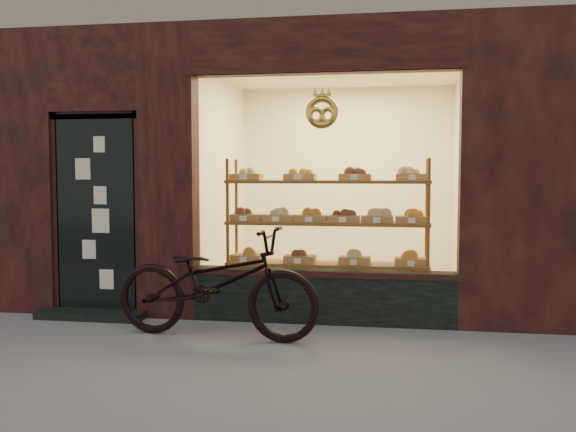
# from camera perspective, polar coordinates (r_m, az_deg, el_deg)

# --- Properties ---
(ground) EXTENTS (90.00, 90.00, 0.00)m
(ground) POSITION_cam_1_polar(r_m,az_deg,el_deg) (4.80, -5.49, -14.95)
(ground) COLOR slate
(display_shelf) EXTENTS (2.20, 0.45, 1.70)m
(display_shelf) POSITION_cam_1_polar(r_m,az_deg,el_deg) (7.01, 3.51, -1.67)
(display_shelf) COLOR brown
(display_shelf) RESTS_ON ground
(bicycle) EXTENTS (2.05, 0.89, 1.05)m
(bicycle) POSITION_cam_1_polar(r_m,az_deg,el_deg) (6.06, -6.43, -5.89)
(bicycle) COLOR black
(bicycle) RESTS_ON ground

